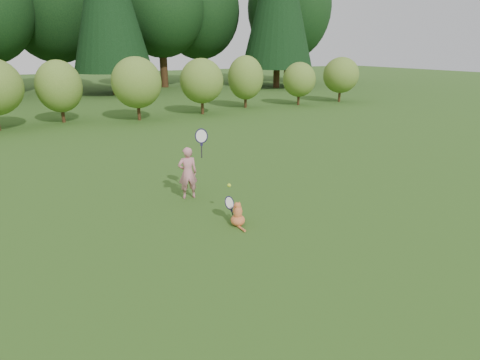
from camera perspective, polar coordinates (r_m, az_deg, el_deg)
ground at (r=7.20m, az=1.68°, el=-7.31°), size 100.00×100.00×0.00m
shrub_row at (r=18.96m, az=-19.02°, el=12.23°), size 28.00×3.00×2.80m
child at (r=8.62m, az=-7.39°, el=1.19°), size 0.68×0.47×1.68m
cat at (r=7.37m, az=-0.37°, el=-4.71°), size 0.46×0.68×0.60m
tennis_ball at (r=7.71m, az=-1.56°, el=-0.77°), size 0.07×0.07×0.07m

